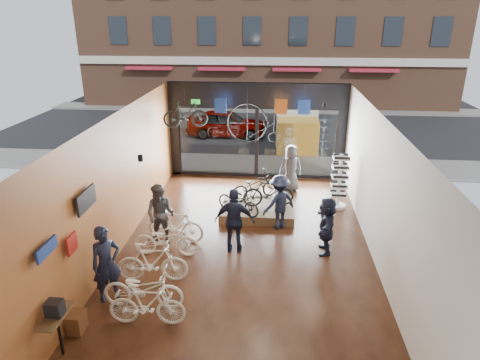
# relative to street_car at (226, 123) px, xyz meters

# --- Properties ---
(ground_plane) EXTENTS (7.00, 12.00, 0.04)m
(ground_plane) POSITION_rel_street_car_xyz_m (1.94, -12.00, -0.74)
(ground_plane) COLOR black
(ground_plane) RESTS_ON ground
(ceiling) EXTENTS (7.00, 12.00, 0.04)m
(ceiling) POSITION_rel_street_car_xyz_m (1.94, -12.00, 3.10)
(ceiling) COLOR black
(ceiling) RESTS_ON ground
(wall_left) EXTENTS (0.04, 12.00, 3.80)m
(wall_left) POSITION_rel_street_car_xyz_m (-1.58, -12.00, 1.18)
(wall_left) COLOR #AE6833
(wall_left) RESTS_ON ground
(wall_right) EXTENTS (0.04, 12.00, 3.80)m
(wall_right) POSITION_rel_street_car_xyz_m (5.46, -12.00, 1.18)
(wall_right) COLOR beige
(wall_right) RESTS_ON ground
(wall_back) EXTENTS (7.00, 0.04, 3.80)m
(wall_back) POSITION_rel_street_car_xyz_m (1.94, -18.02, 1.18)
(wall_back) COLOR beige
(wall_back) RESTS_ON ground
(storefront) EXTENTS (7.00, 0.26, 3.80)m
(storefront) POSITION_rel_street_car_xyz_m (1.94, -6.00, 1.18)
(storefront) COLOR black
(storefront) RESTS_ON ground
(exit_sign) EXTENTS (0.35, 0.06, 0.18)m
(exit_sign) POSITION_rel_street_car_xyz_m (-0.46, -6.12, 2.33)
(exit_sign) COLOR #198C26
(exit_sign) RESTS_ON storefront
(street_road) EXTENTS (30.00, 18.00, 0.02)m
(street_road) POSITION_rel_street_car_xyz_m (1.94, 3.00, -0.73)
(street_road) COLOR black
(street_road) RESTS_ON ground
(sidewalk_near) EXTENTS (30.00, 2.40, 0.12)m
(sidewalk_near) POSITION_rel_street_car_xyz_m (1.94, -4.80, -0.66)
(sidewalk_near) COLOR slate
(sidewalk_near) RESTS_ON ground
(sidewalk_far) EXTENTS (30.00, 2.00, 0.12)m
(sidewalk_far) POSITION_rel_street_car_xyz_m (1.94, 7.00, -0.66)
(sidewalk_far) COLOR slate
(sidewalk_far) RESTS_ON ground
(opposite_building) EXTENTS (26.00, 5.00, 14.00)m
(opposite_building) POSITION_rel_street_car_xyz_m (1.94, 9.50, 6.28)
(opposite_building) COLOR brown
(opposite_building) RESTS_ON ground
(street_car) EXTENTS (4.25, 1.71, 1.45)m
(street_car) POSITION_rel_street_car_xyz_m (0.00, 0.00, 0.00)
(street_car) COLOR gray
(street_car) RESTS_ON street_road
(box_truck) EXTENTS (2.01, 6.02, 2.37)m
(box_truck) POSITION_rel_street_car_xyz_m (3.71, -1.00, 0.46)
(box_truck) COLOR silver
(box_truck) RESTS_ON street_road
(floor_bike_1) EXTENTS (1.68, 0.53, 1.00)m
(floor_bike_1) POSITION_rel_street_car_xyz_m (0.09, -15.26, -0.22)
(floor_bike_1) COLOR white
(floor_bike_1) RESTS_ON ground_plane
(floor_bike_2) EXTENTS (1.83, 0.65, 0.96)m
(floor_bike_2) POSITION_rel_street_car_xyz_m (-0.17, -14.69, -0.24)
(floor_bike_2) COLOR white
(floor_bike_2) RESTS_ON ground_plane
(floor_bike_3) EXTENTS (1.80, 0.65, 1.06)m
(floor_bike_3) POSITION_rel_street_car_xyz_m (-0.24, -13.68, -0.19)
(floor_bike_3) COLOR white
(floor_bike_3) RESTS_ON ground_plane
(floor_bike_4) EXTENTS (1.81, 0.65, 0.95)m
(floor_bike_4) POSITION_rel_street_car_xyz_m (-0.20, -12.45, -0.25)
(floor_bike_4) COLOR white
(floor_bike_4) RESTS_ON ground_plane
(floor_bike_5) EXTENTS (1.78, 0.75, 1.03)m
(floor_bike_5) POSITION_rel_street_car_xyz_m (-0.14, -11.60, -0.21)
(floor_bike_5) COLOR white
(floor_bike_5) RESTS_ON ground_plane
(display_platform) EXTENTS (2.40, 1.80, 0.30)m
(display_platform) POSITION_rel_street_car_xyz_m (2.17, -9.62, -0.57)
(display_platform) COLOR #4F3D25
(display_platform) RESTS_ON ground_plane
(display_bike_left) EXTENTS (1.62, 1.28, 0.82)m
(display_bike_left) POSITION_rel_street_car_xyz_m (1.58, -10.23, -0.01)
(display_bike_left) COLOR black
(display_bike_left) RESTS_ON display_platform
(display_bike_mid) EXTENTS (1.75, 0.77, 1.02)m
(display_bike_mid) POSITION_rel_street_car_xyz_m (2.52, -9.63, 0.08)
(display_bike_mid) COLOR black
(display_bike_mid) RESTS_ON display_platform
(display_bike_right) EXTENTS (1.86, 1.49, 0.95)m
(display_bike_right) POSITION_rel_street_car_xyz_m (2.05, -9.06, 0.05)
(display_bike_right) COLOR black
(display_bike_right) RESTS_ON display_platform
(customer_0) EXTENTS (0.81, 0.78, 1.86)m
(customer_0) POSITION_rel_street_car_xyz_m (-1.06, -14.46, 0.21)
(customer_0) COLOR #161C33
(customer_0) RESTS_ON ground_plane
(customer_1) EXTENTS (0.98, 0.82, 1.81)m
(customer_1) POSITION_rel_street_car_xyz_m (-0.51, -11.78, 0.18)
(customer_1) COLOR #3F3F44
(customer_1) RESTS_ON ground_plane
(customer_2) EXTENTS (1.11, 0.48, 1.88)m
(customer_2) POSITION_rel_street_car_xyz_m (1.64, -12.06, 0.22)
(customer_2) COLOR #161C33
(customer_2) RESTS_ON ground_plane
(customer_3) EXTENTS (1.29, 1.18, 1.74)m
(customer_3) POSITION_rel_street_car_xyz_m (2.87, -10.56, 0.15)
(customer_3) COLOR #161C33
(customer_3) RESTS_ON ground_plane
(customer_4) EXTENTS (0.96, 0.73, 1.77)m
(customer_4) POSITION_rel_street_car_xyz_m (3.28, -7.47, 0.16)
(customer_4) COLOR #3F3F44
(customer_4) RESTS_ON ground_plane
(customer_5) EXTENTS (0.59, 1.56, 1.65)m
(customer_5) POSITION_rel_street_car_xyz_m (4.16, -11.89, 0.10)
(customer_5) COLOR #161C33
(customer_5) RESTS_ON ground_plane
(sunglasses_rack) EXTENTS (0.67, 0.60, 1.91)m
(sunglasses_rack) POSITION_rel_street_car_xyz_m (4.89, -8.85, 0.23)
(sunglasses_rack) COLOR white
(sunglasses_rack) RESTS_ON ground_plane
(wall_merch) EXTENTS (0.40, 2.40, 2.60)m
(wall_merch) POSITION_rel_street_car_xyz_m (-1.44, -15.50, 0.58)
(wall_merch) COLOR navy
(wall_merch) RESTS_ON wall_left
(penny_farthing) EXTENTS (1.83, 0.06, 1.46)m
(penny_farthing) POSITION_rel_street_car_xyz_m (1.96, -7.40, 1.78)
(penny_farthing) COLOR black
(penny_farthing) RESTS_ON ceiling
(hung_bike) EXTENTS (1.64, 0.77, 0.95)m
(hung_bike) POSITION_rel_street_car_xyz_m (-0.52, -7.80, 2.20)
(hung_bike) COLOR black
(hung_bike) RESTS_ON ceiling
(jersey_left) EXTENTS (0.45, 0.03, 0.55)m
(jersey_left) POSITION_rel_street_car_xyz_m (0.60, -6.80, 2.33)
(jersey_left) COLOR #1E3F99
(jersey_left) RESTS_ON ceiling
(jersey_mid) EXTENTS (0.45, 0.03, 0.55)m
(jersey_mid) POSITION_rel_street_car_xyz_m (2.86, -6.80, 2.33)
(jersey_mid) COLOR #CC5919
(jersey_mid) RESTS_ON ceiling
(jersey_right) EXTENTS (0.45, 0.03, 0.55)m
(jersey_right) POSITION_rel_street_car_xyz_m (3.70, -6.80, 2.33)
(jersey_right) COLOR #1E3F99
(jersey_right) RESTS_ON ceiling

